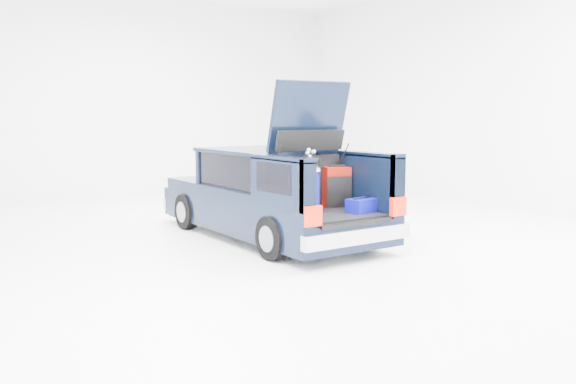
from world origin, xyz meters
TOP-DOWN VIEW (x-y plane):
  - ground at (0.00, 0.00)m, footprint 14.00×14.00m
  - car at (-0.00, 0.11)m, footprint 1.87×4.65m
  - red_suitcase at (0.50, -1.09)m, footprint 0.44×0.36m
  - black_golf_bag at (-0.21, -1.39)m, footprint 0.33×0.41m
  - blue_golf_bag at (-0.23, -1.42)m, footprint 0.33×0.33m
  - blue_duffel at (0.46, -1.70)m, footprint 0.45×0.33m

SIDE VIEW (x-z plane):
  - ground at x=0.00m, z-range 0.00..0.00m
  - car at x=0.00m, z-range -0.56..1.91m
  - blue_duffel at x=0.46m, z-range 0.59..0.81m
  - red_suitcase at x=0.50m, z-range 0.58..1.22m
  - blue_golf_bag at x=-0.23m, z-range 0.56..1.40m
  - black_golf_bag at x=-0.21m, z-range 0.55..1.47m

